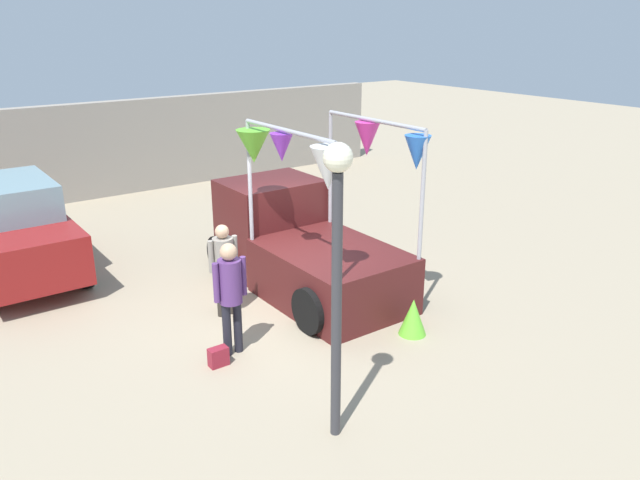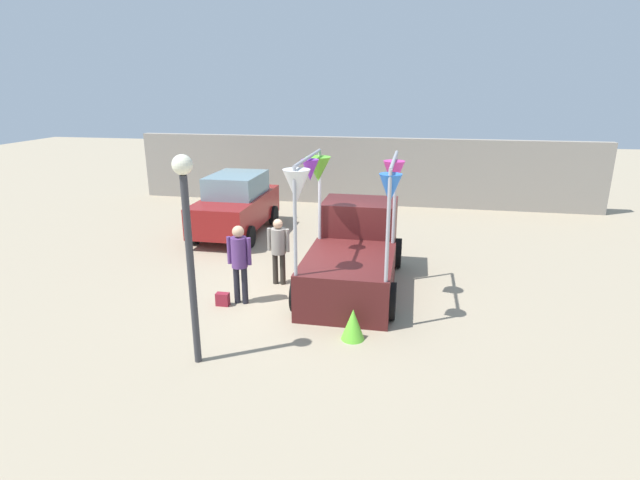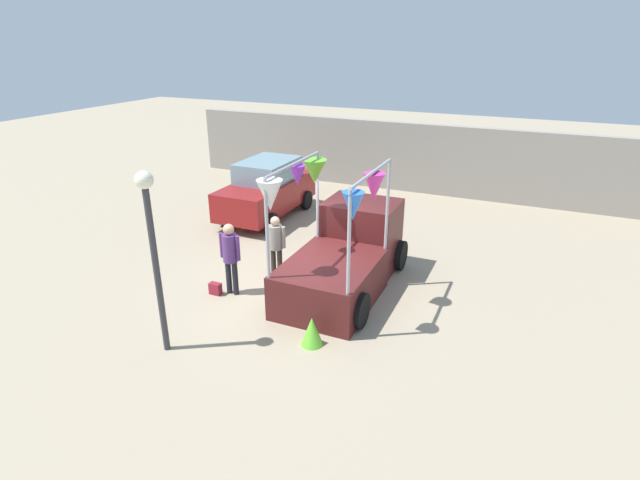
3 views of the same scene
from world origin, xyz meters
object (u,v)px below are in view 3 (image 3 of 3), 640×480
Objects in this scene: parked_car at (267,189)px; street_lamp at (152,237)px; handbag at (215,289)px; person_vendor at (276,241)px; folded_kite_bundle_lime at (312,331)px; vendor_truck at (347,250)px; person_customer at (230,252)px.

parked_car is 7.85m from street_lamp.
street_lamp is at bearing -79.15° from handbag.
folded_kite_bundle_lime is at bearing -48.75° from person_vendor.
vendor_truck is 1.76m from person_vendor.
handbag is at bearing -121.62° from person_vendor.
vendor_truck is 2.38× the size of person_customer.
person_vendor is at bearing 83.05° from street_lamp.
person_customer is (-2.24, -1.58, 0.18)m from vendor_truck.
parked_car is at bearing 140.18° from vendor_truck.
parked_car is (-4.16, 3.46, 0.07)m from vendor_truck.
person_vendor is 3.20m from folded_kite_bundle_lime.
person_customer is at bearing -144.91° from vendor_truck.
vendor_truck is 2.59× the size of person_vendor.
folded_kite_bundle_lime is at bearing 27.06° from street_lamp.
person_customer is 6.22× the size of handbag.
street_lamp reaches higher than folded_kite_bundle_lime.
parked_car is 5.53m from handbag.
parked_car is at bearing 122.42° from person_vendor.
parked_car is at bearing 126.02° from folded_kite_bundle_lime.
person_customer is at bearing 91.80° from street_lamp.
vendor_truck is 5.41m from parked_car.
handbag is (1.56, -5.24, -0.80)m from parked_car.
street_lamp reaches higher than vendor_truck.
folded_kite_bundle_lime is at bearing -82.88° from vendor_truck.
person_customer reaches higher than folded_kite_bundle_lime.
vendor_truck reaches higher than person_vendor.
parked_car is 7.67m from folded_kite_bundle_lime.
person_customer is 1.09× the size of person_vendor.
handbag is (-2.59, -1.78, -0.73)m from vendor_truck.
folded_kite_bundle_lime is at bearing -17.81° from handbag.
vendor_truck reaches higher than folded_kite_bundle_lime.
handbag is 3.08m from folded_kite_bundle_lime.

